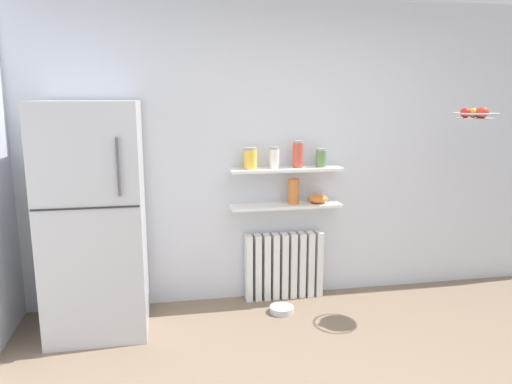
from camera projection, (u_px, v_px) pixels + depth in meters
The scene contains 13 objects.
back_wall at pixel (280, 153), 4.21m from camera, with size 7.04×0.10×2.60m, color silver.
refrigerator at pixel (95, 219), 3.62m from camera, with size 0.73×0.75×1.76m.
radiator at pixel (284, 266), 4.28m from camera, with size 0.70×0.12×0.60m.
wall_shelf_lower at pixel (286, 206), 4.14m from camera, with size 0.97×0.22×0.03m, color white.
wall_shelf_upper at pixel (286, 169), 4.08m from camera, with size 0.97×0.22×0.03m, color white.
storage_jar_0 at pixel (250, 158), 4.01m from camera, with size 0.11×0.11×0.18m.
storage_jar_1 at pixel (274, 158), 4.04m from camera, with size 0.08×0.08×0.18m.
storage_jar_2 at pixel (298, 154), 4.07m from camera, with size 0.09×0.09×0.23m.
storage_jar_3 at pixel (321, 158), 4.12m from camera, with size 0.09×0.09×0.16m.
vase at pixel (294, 191), 4.13m from camera, with size 0.10×0.10×0.22m, color #CC7033.
shelf_bowl at pixel (318, 199), 4.19m from camera, with size 0.17×0.17×0.08m, color orange.
pet_food_bowl at pixel (282, 309), 4.03m from camera, with size 0.20×0.20×0.05m, color #B7B7BC.
hanging_fruit_basket at pixel (476, 114), 3.78m from camera, with size 0.35×0.35×0.10m.
Camera 1 is at (-0.98, -2.03, 1.79)m, focal length 33.52 mm.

